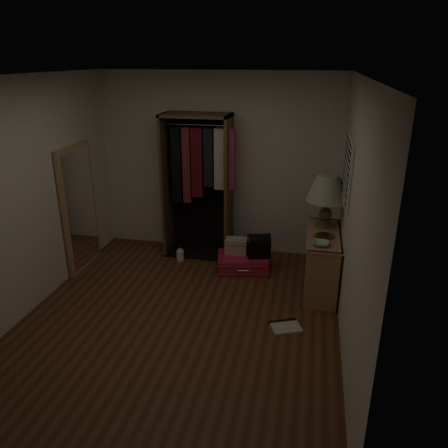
{
  "coord_description": "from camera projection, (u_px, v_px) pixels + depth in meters",
  "views": [
    {
      "loc": [
        1.33,
        -4.05,
        2.77
      ],
      "look_at": [
        0.3,
        0.95,
        0.8
      ],
      "focal_mm": 35.0,
      "sensor_mm": 36.0,
      "label": 1
    }
  ],
  "objects": [
    {
      "name": "floor_mirror",
      "position": [
        80.0,
        208.0,
        5.88
      ],
      "size": [
        0.06,
        0.8,
        1.7
      ],
      "color": "tan",
      "rests_on": "ground"
    },
    {
      "name": "ground",
      "position": [
        181.0,
        317.0,
        4.95
      ],
      "size": [
        4.0,
        4.0,
        0.0
      ],
      "primitive_type": "plane",
      "color": "#502C17",
      "rests_on": "ground"
    },
    {
      "name": "black_bag",
      "position": [
        259.0,
        245.0,
        5.9
      ],
      "size": [
        0.34,
        0.27,
        0.33
      ],
      "rotation": [
        0.0,
        0.0,
        0.29
      ],
      "color": "black",
      "rests_on": "pink_suitcase"
    },
    {
      "name": "brass_tray",
      "position": [
        325.0,
        236.0,
        5.22
      ],
      "size": [
        0.25,
        0.25,
        0.01
      ],
      "rotation": [
        0.0,
        0.0,
        -0.03
      ],
      "color": "olive",
      "rests_on": "console_bookshelf"
    },
    {
      "name": "room_walls",
      "position": [
        184.0,
        190.0,
        4.44
      ],
      "size": [
        3.52,
        4.02,
        2.6
      ],
      "color": "beige",
      "rests_on": "ground"
    },
    {
      "name": "ceramic_bowl",
      "position": [
        320.0,
        244.0,
        4.97
      ],
      "size": [
        0.22,
        0.22,
        0.05
      ],
      "primitive_type": "imported",
      "rotation": [
        0.0,
        0.0,
        -0.1
      ],
      "color": "#9BBA9D",
      "rests_on": "console_bookshelf"
    },
    {
      "name": "table_lamp",
      "position": [
        328.0,
        189.0,
        5.37
      ],
      "size": [
        0.65,
        0.65,
        0.67
      ],
      "rotation": [
        0.0,
        0.0,
        0.26
      ],
      "color": "#4D5529",
      "rests_on": "console_bookshelf"
    },
    {
      "name": "pink_suitcase",
      "position": [
        242.0,
        263.0,
        6.02
      ],
      "size": [
        0.78,
        0.63,
        0.21
      ],
      "rotation": [
        0.0,
        0.0,
        0.19
      ],
      "color": "#C01740",
      "rests_on": "ground"
    },
    {
      "name": "white_jug",
      "position": [
        180.0,
        255.0,
        6.31
      ],
      "size": [
        0.12,
        0.12,
        0.19
      ],
      "rotation": [
        0.0,
        0.0,
        0.11
      ],
      "color": "white",
      "rests_on": "ground"
    },
    {
      "name": "floor_book",
      "position": [
        285.0,
        326.0,
        4.77
      ],
      "size": [
        0.38,
        0.35,
        0.03
      ],
      "rotation": [
        0.0,
        0.0,
        0.4
      ],
      "color": "beige",
      "rests_on": "ground"
    },
    {
      "name": "console_bookshelf",
      "position": [
        322.0,
        259.0,
        5.47
      ],
      "size": [
        0.42,
        1.12,
        0.75
      ],
      "color": "#A67550",
      "rests_on": "ground"
    },
    {
      "name": "open_wardrobe",
      "position": [
        200.0,
        174.0,
        6.17
      ],
      "size": [
        1.02,
        0.5,
        2.05
      ],
      "color": "brown",
      "rests_on": "ground"
    },
    {
      "name": "train_case",
      "position": [
        236.0,
        246.0,
        6.04
      ],
      "size": [
        0.31,
        0.22,
        0.22
      ],
      "rotation": [
        0.0,
        0.0,
        0.03
      ],
      "color": "tan",
      "rests_on": "pink_suitcase"
    }
  ]
}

